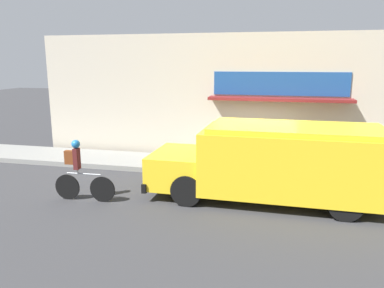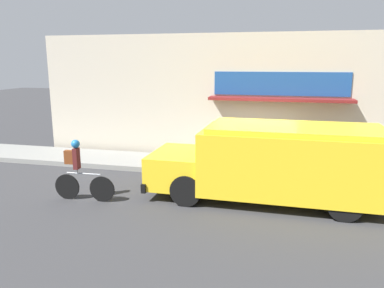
# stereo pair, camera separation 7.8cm
# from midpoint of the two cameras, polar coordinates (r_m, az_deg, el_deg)

# --- Properties ---
(ground_plane) EXTENTS (70.00, 70.00, 0.00)m
(ground_plane) POSITION_cam_midpoint_polar(r_m,az_deg,el_deg) (11.87, 9.29, -5.45)
(ground_plane) COLOR #38383A
(sidewalk) EXTENTS (28.00, 2.02, 0.17)m
(sidewalk) POSITION_cam_midpoint_polar(r_m,az_deg,el_deg) (12.81, 9.65, -3.72)
(sidewalk) COLOR gray
(sidewalk) RESTS_ON ground_plane
(storefront) EXTENTS (16.83, 0.87, 4.61)m
(storefront) POSITION_cam_midpoint_polar(r_m,az_deg,el_deg) (13.68, 10.49, 6.79)
(storefront) COLOR beige
(storefront) RESTS_ON ground_plane
(school_bus) EXTENTS (6.18, 2.77, 2.02)m
(school_bus) POSITION_cam_midpoint_polar(r_m,az_deg,el_deg) (10.03, 13.07, -2.60)
(school_bus) COLOR yellow
(school_bus) RESTS_ON ground_plane
(cyclist) EXTENTS (1.69, 0.22, 1.64)m
(cyclist) POSITION_cam_midpoint_polar(r_m,az_deg,el_deg) (10.28, -16.59, -3.99)
(cyclist) COLOR black
(cyclist) RESTS_ON ground_plane
(trash_bin) EXTENTS (0.47, 0.47, 0.92)m
(trash_bin) POSITION_cam_midpoint_polar(r_m,az_deg,el_deg) (12.86, 19.52, -1.70)
(trash_bin) COLOR #2D5138
(trash_bin) RESTS_ON sidewalk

